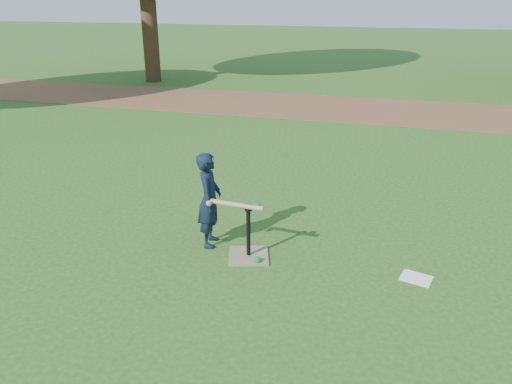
# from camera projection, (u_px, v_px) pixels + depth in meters

# --- Properties ---
(ground) EXTENTS (80.00, 80.00, 0.00)m
(ground) POSITION_uv_depth(u_px,v_px,m) (229.00, 237.00, 5.93)
(ground) COLOR #285116
(ground) RESTS_ON ground
(dirt_strip) EXTENTS (24.00, 3.00, 0.01)m
(dirt_strip) POSITION_uv_depth(u_px,v_px,m) (324.00, 107.00, 12.63)
(dirt_strip) COLOR brown
(dirt_strip) RESTS_ON ground
(child) EXTENTS (0.34, 0.44, 1.10)m
(child) POSITION_uv_depth(u_px,v_px,m) (209.00, 200.00, 5.57)
(child) COLOR black
(child) RESTS_ON ground
(wiffle_ball_ground) EXTENTS (0.08, 0.08, 0.08)m
(wiffle_ball_ground) POSITION_uv_depth(u_px,v_px,m) (258.00, 260.00, 5.34)
(wiffle_ball_ground) COLOR #0B7E25
(wiffle_ball_ground) RESTS_ON ground
(clipboard) EXTENTS (0.35, 0.30, 0.01)m
(clipboard) POSITION_uv_depth(u_px,v_px,m) (416.00, 278.00, 5.06)
(clipboard) COLOR white
(clipboard) RESTS_ON ground
(batting_tee) EXTENTS (0.54, 0.54, 0.61)m
(batting_tee) POSITION_uv_depth(u_px,v_px,m) (249.00, 248.00, 5.45)
(batting_tee) COLOR #887C56
(batting_tee) RESTS_ON ground
(swing_action) EXTENTS (0.63, 0.13, 0.08)m
(swing_action) POSITION_uv_depth(u_px,v_px,m) (238.00, 205.00, 5.27)
(swing_action) COLOR tan
(swing_action) RESTS_ON ground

